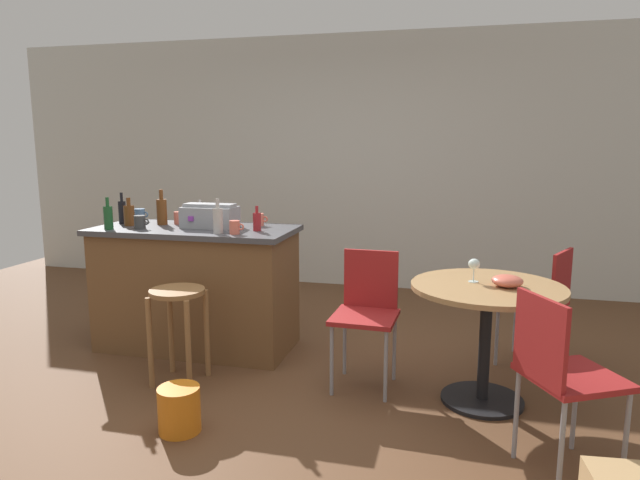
{
  "coord_description": "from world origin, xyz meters",
  "views": [
    {
      "loc": [
        1.16,
        -3.25,
        1.57
      ],
      "look_at": [
        0.26,
        0.33,
        0.92
      ],
      "focal_mm": 31.52,
      "sensor_mm": 36.0,
      "label": 1
    }
  ],
  "objects": [
    {
      "name": "wine_glass",
      "position": [
        1.26,
        0.17,
        0.84
      ],
      "size": [
        0.07,
        0.07,
        0.14
      ],
      "color": "silver",
      "rests_on": "dining_table"
    },
    {
      "name": "cup_0",
      "position": [
        -1.13,
        0.41,
        0.99
      ],
      "size": [
        0.12,
        0.08,
        0.1
      ],
      "color": "#383838",
      "rests_on": "kitchen_island"
    },
    {
      "name": "cup_4",
      "position": [
        -0.97,
        0.71,
        0.99
      ],
      "size": [
        0.11,
        0.08,
        0.1
      ],
      "color": "#DB6651",
      "rests_on": "kitchen_island"
    },
    {
      "name": "back_wall",
      "position": [
        0.0,
        2.79,
        1.35
      ],
      "size": [
        8.0,
        0.1,
        2.7
      ],
      "primitive_type": "cube",
      "color": "beige",
      "rests_on": "ground_plane"
    },
    {
      "name": "folding_chair_near",
      "position": [
        1.64,
        -0.59,
        0.53
      ],
      "size": [
        0.54,
        0.54,
        0.88
      ],
      "color": "maroon",
      "rests_on": "ground_plane"
    },
    {
      "name": "cup_1",
      "position": [
        -0.36,
        0.36,
        0.99
      ],
      "size": [
        0.11,
        0.07,
        0.1
      ],
      "color": "#DB6651",
      "rests_on": "kitchen_island"
    },
    {
      "name": "kitchen_island",
      "position": [
        -0.78,
        0.57,
        0.47
      ],
      "size": [
        1.51,
        0.71,
        0.94
      ],
      "color": "brown",
      "rests_on": "ground_plane"
    },
    {
      "name": "folding_chair_far",
      "position": [
        1.74,
        0.79,
        0.5
      ],
      "size": [
        0.53,
        0.53,
        0.85
      ],
      "color": "maroon",
      "rests_on": "ground_plane"
    },
    {
      "name": "dining_table",
      "position": [
        1.34,
        0.12,
        0.56
      ],
      "size": [
        0.9,
        0.9,
        0.74
      ],
      "color": "black",
      "rests_on": "ground_plane"
    },
    {
      "name": "wooden_stool",
      "position": [
        -0.6,
        -0.06,
        0.47
      ],
      "size": [
        0.36,
        0.36,
        0.63
      ],
      "color": "olive",
      "rests_on": "ground_plane"
    },
    {
      "name": "toolbox",
      "position": [
        -0.66,
        0.6,
        1.02
      ],
      "size": [
        0.4,
        0.23,
        0.18
      ],
      "color": "gray",
      "rests_on": "kitchen_island"
    },
    {
      "name": "bottle_4",
      "position": [
        -1.34,
        0.33,
        1.03
      ],
      "size": [
        0.07,
        0.07,
        0.24
      ],
      "color": "#194C23",
      "rests_on": "kitchen_island"
    },
    {
      "name": "bottle_0",
      "position": [
        -1.42,
        0.63,
        1.03
      ],
      "size": [
        0.06,
        0.06,
        0.25
      ],
      "color": "black",
      "rests_on": "kitchen_island"
    },
    {
      "name": "ground_plane",
      "position": [
        0.0,
        0.0,
        0.0
      ],
      "size": [
        8.8,
        8.8,
        0.0
      ],
      "primitive_type": "plane",
      "color": "brown"
    },
    {
      "name": "plastic_bucket",
      "position": [
        -0.29,
        -0.66,
        0.13
      ],
      "size": [
        0.23,
        0.23,
        0.25
      ],
      "primitive_type": "cylinder",
      "color": "orange",
      "rests_on": "ground_plane"
    },
    {
      "name": "bottle_5",
      "position": [
        -0.26,
        0.53,
        1.01
      ],
      "size": [
        0.06,
        0.06,
        0.18
      ],
      "color": "maroon",
      "rests_on": "kitchen_island"
    },
    {
      "name": "bottle_1",
      "position": [
        -1.3,
        0.54,
        1.02
      ],
      "size": [
        0.08,
        0.08,
        0.22
      ],
      "color": "#603314",
      "rests_on": "kitchen_island"
    },
    {
      "name": "cup_2",
      "position": [
        -1.37,
        0.79,
        0.99
      ],
      "size": [
        0.12,
        0.08,
        0.1
      ],
      "color": "#4C7099",
      "rests_on": "kitchen_island"
    },
    {
      "name": "bottle_2",
      "position": [
        -0.85,
        0.82,
        1.01
      ],
      "size": [
        0.06,
        0.06,
        0.18
      ],
      "color": "#B7B2AD",
      "rests_on": "kitchen_island"
    },
    {
      "name": "bottle_3",
      "position": [
        -1.09,
        0.65,
        1.04
      ],
      "size": [
        0.08,
        0.08,
        0.27
      ],
      "color": "#603314",
      "rests_on": "kitchen_island"
    },
    {
      "name": "serving_bowl",
      "position": [
        1.45,
        0.1,
        0.77
      ],
      "size": [
        0.18,
        0.18,
        0.07
      ],
      "primitive_type": "ellipsoid",
      "color": "#DB6651",
      "rests_on": "dining_table"
    },
    {
      "name": "bottle_6",
      "position": [
        -0.49,
        0.36,
        1.03
      ],
      "size": [
        0.07,
        0.07,
        0.25
      ],
      "color": "#B7B2AD",
      "rests_on": "kitchen_island"
    },
    {
      "name": "folding_chair_left",
      "position": [
        0.6,
        0.22,
        0.52
      ],
      "size": [
        0.42,
        0.42,
        0.87
      ],
      "color": "maroon",
      "rests_on": "ground_plane"
    },
    {
      "name": "cup_3",
      "position": [
        -0.33,
        0.78,
        0.98
      ],
      "size": [
        0.11,
        0.07,
        0.1
      ],
      "color": "#DB6651",
      "rests_on": "kitchen_island"
    }
  ]
}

